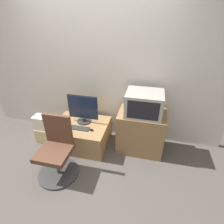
% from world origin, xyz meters
% --- Properties ---
extents(ground_plane, '(12.00, 12.00, 0.00)m').
position_xyz_m(ground_plane, '(0.00, 0.00, 0.00)').
color(ground_plane, '#4C4742').
extents(wall_back, '(4.40, 0.05, 2.60)m').
position_xyz_m(wall_back, '(0.00, 1.32, 1.30)').
color(wall_back, beige).
rests_on(wall_back, ground_plane).
extents(desk, '(0.90, 0.72, 0.42)m').
position_xyz_m(desk, '(-0.17, 0.85, 0.21)').
color(desk, '#937047').
rests_on(desk, ground_plane).
extents(side_stand, '(0.74, 0.52, 0.71)m').
position_xyz_m(side_stand, '(0.84, 0.98, 0.35)').
color(side_stand, olive).
rests_on(side_stand, ground_plane).
extents(main_monitor, '(0.52, 0.24, 0.50)m').
position_xyz_m(main_monitor, '(-0.14, 0.94, 0.66)').
color(main_monitor, '#2D2D2D').
rests_on(main_monitor, desk).
extents(keyboard, '(0.33, 0.11, 0.01)m').
position_xyz_m(keyboard, '(-0.14, 0.73, 0.43)').
color(keyboard, '#2D2D2D').
rests_on(keyboard, desk).
extents(mouse, '(0.06, 0.04, 0.03)m').
position_xyz_m(mouse, '(0.07, 0.72, 0.44)').
color(mouse, black).
rests_on(mouse, desk).
extents(crt_tv, '(0.54, 0.45, 0.36)m').
position_xyz_m(crt_tv, '(0.85, 0.95, 0.89)').
color(crt_tv, gray).
rests_on(crt_tv, side_stand).
extents(office_chair, '(0.58, 0.58, 0.90)m').
position_xyz_m(office_chair, '(-0.27, 0.19, 0.36)').
color(office_chair, '#333333').
rests_on(office_chair, ground_plane).
extents(cardboard_box_lower, '(0.24, 0.20, 0.29)m').
position_xyz_m(cardboard_box_lower, '(-0.87, 0.76, 0.14)').
color(cardboard_box_lower, '#D1B27F').
rests_on(cardboard_box_lower, ground_plane).
extents(cardboard_box_upper, '(0.22, 0.19, 0.25)m').
position_xyz_m(cardboard_box_upper, '(-0.87, 0.76, 0.41)').
color(cardboard_box_upper, beige).
rests_on(cardboard_box_upper, cardboard_box_lower).
extents(book, '(0.22, 0.16, 0.02)m').
position_xyz_m(book, '(-0.73, 0.48, 0.01)').
color(book, '#2D6638').
rests_on(book, ground_plane).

